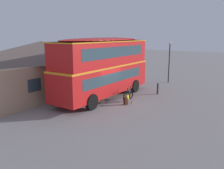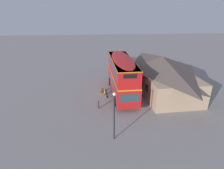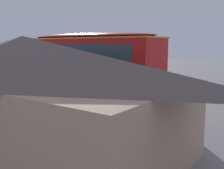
{
  "view_description": "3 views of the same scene",
  "coord_description": "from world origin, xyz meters",
  "px_view_note": "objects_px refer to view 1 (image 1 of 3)",
  "views": [
    {
      "loc": [
        -13.95,
        -10.5,
        4.98
      ],
      "look_at": [
        -0.41,
        -0.98,
        1.47
      ],
      "focal_mm": 37.57,
      "sensor_mm": 36.0,
      "label": 1
    },
    {
      "loc": [
        22.46,
        -2.64,
        10.22
      ],
      "look_at": [
        0.43,
        -0.6,
        1.21
      ],
      "focal_mm": 29.79,
      "sensor_mm": 36.0,
      "label": 2
    },
    {
      "loc": [
        -10.47,
        12.47,
        4.12
      ],
      "look_at": [
        0.13,
        -0.98,
        1.5
      ],
      "focal_mm": 41.99,
      "sensor_mm": 36.0,
      "label": 3
    }
  ],
  "objects_px": {
    "touring_bicycle": "(128,96)",
    "kerb_bollard": "(158,88)",
    "backpack_on_ground": "(126,101)",
    "water_bottle_red_squeeze": "(132,102)",
    "street_lamp": "(169,57)",
    "double_decker_bus": "(104,65)"
  },
  "relations": [
    {
      "from": "double_decker_bus",
      "to": "backpack_on_ground",
      "type": "bearing_deg",
      "value": -105.45
    },
    {
      "from": "street_lamp",
      "to": "kerb_bollard",
      "type": "relative_size",
      "value": 4.45
    },
    {
      "from": "kerb_bollard",
      "to": "street_lamp",
      "type": "bearing_deg",
      "value": 12.51
    },
    {
      "from": "water_bottle_red_squeeze",
      "to": "kerb_bollard",
      "type": "bearing_deg",
      "value": -5.63
    },
    {
      "from": "touring_bicycle",
      "to": "kerb_bollard",
      "type": "distance_m",
      "value": 3.31
    },
    {
      "from": "backpack_on_ground",
      "to": "street_lamp",
      "type": "bearing_deg",
      "value": 3.55
    },
    {
      "from": "double_decker_bus",
      "to": "touring_bicycle",
      "type": "distance_m",
      "value": 3.08
    },
    {
      "from": "water_bottle_red_squeeze",
      "to": "kerb_bollard",
      "type": "xyz_separation_m",
      "value": [
        3.75,
        -0.37,
        0.39
      ]
    },
    {
      "from": "double_decker_bus",
      "to": "touring_bicycle",
      "type": "bearing_deg",
      "value": -78.72
    },
    {
      "from": "kerb_bollard",
      "to": "backpack_on_ground",
      "type": "bearing_deg",
      "value": 172.04
    },
    {
      "from": "touring_bicycle",
      "to": "water_bottle_red_squeeze",
      "type": "distance_m",
      "value": 0.96
    },
    {
      "from": "double_decker_bus",
      "to": "water_bottle_red_squeeze",
      "type": "distance_m",
      "value": 3.73
    },
    {
      "from": "double_decker_bus",
      "to": "kerb_bollard",
      "type": "relative_size",
      "value": 10.2
    },
    {
      "from": "touring_bicycle",
      "to": "kerb_bollard",
      "type": "relative_size",
      "value": 1.76
    },
    {
      "from": "backpack_on_ground",
      "to": "kerb_bollard",
      "type": "xyz_separation_m",
      "value": [
        4.23,
        -0.59,
        0.2
      ]
    },
    {
      "from": "double_decker_bus",
      "to": "kerb_bollard",
      "type": "xyz_separation_m",
      "value": [
        3.54,
        -3.1,
        -2.14
      ]
    },
    {
      "from": "double_decker_bus",
      "to": "kerb_bollard",
      "type": "height_order",
      "value": "double_decker_bus"
    },
    {
      "from": "street_lamp",
      "to": "kerb_bollard",
      "type": "xyz_separation_m",
      "value": [
        -5.35,
        -1.19,
        -2.19
      ]
    },
    {
      "from": "touring_bicycle",
      "to": "street_lamp",
      "type": "xyz_separation_m",
      "value": [
        8.48,
        0.13,
        2.32
      ]
    },
    {
      "from": "backpack_on_ground",
      "to": "water_bottle_red_squeeze",
      "type": "distance_m",
      "value": 0.56
    },
    {
      "from": "touring_bicycle",
      "to": "backpack_on_ground",
      "type": "bearing_deg",
      "value": -157.19
    },
    {
      "from": "double_decker_bus",
      "to": "water_bottle_red_squeeze",
      "type": "bearing_deg",
      "value": -94.47
    }
  ]
}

